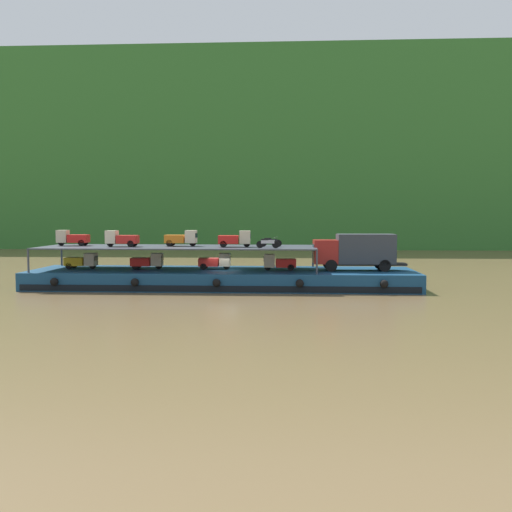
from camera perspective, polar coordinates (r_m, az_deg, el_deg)
name	(u,v)px	position (r m, az deg, el deg)	size (l,w,h in m)	color
ground_plane	(223,287)	(49.66, -3.34, -3.10)	(400.00, 400.00, 0.00)	brown
hillside_far_bank	(261,143)	(120.87, 0.49, 11.16)	(146.15, 35.87, 37.51)	#33702D
cargo_barge	(222,278)	(49.55, -3.35, -2.24)	(32.80, 8.39, 1.50)	navy
covered_lorry	(356,251)	(49.38, 9.92, 0.53)	(7.91, 2.49, 3.10)	maroon
cargo_rack	(179,247)	(49.92, -7.70, 0.88)	(23.60, 7.07, 2.00)	#383D47
mini_truck_lower_stern	(82,261)	(52.58, -16.92, -0.47)	(2.80, 1.30, 1.38)	gold
mini_truck_lower_aft	(148,261)	(50.90, -10.72, -0.51)	(2.74, 1.20, 1.38)	red
mini_truck_lower_mid	(215,261)	(49.87, -4.07, -0.54)	(2.75, 1.22, 1.38)	red
mini_truck_lower_fore	(279,262)	(48.90, 2.31, -0.62)	(2.79, 1.29, 1.38)	red
mini_truck_upper_stern	(72,238)	(53.17, -17.78, 1.72)	(2.78, 1.27, 1.38)	red
mini_truck_upper_mid	(121,239)	(50.37, -13.22, 1.69)	(2.77, 1.26, 1.38)	red
mini_truck_upper_fore	(182,238)	(50.29, -7.40, 1.76)	(2.78, 1.26, 1.38)	orange
mini_truck_upper_bow	(235,239)	(48.50, -2.09, 1.71)	(2.79, 1.29, 1.38)	red
motorcycle_upper_port	(268,243)	(46.92, 1.16, 1.31)	(1.90, 0.55, 0.87)	black
motorcycle_upper_centre	(270,242)	(49.02, 1.45, 1.43)	(1.90, 0.55, 0.87)	black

